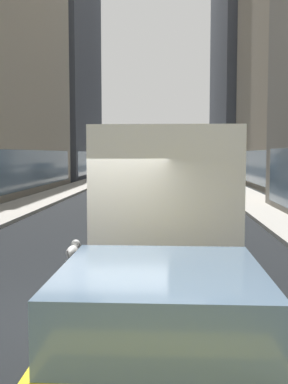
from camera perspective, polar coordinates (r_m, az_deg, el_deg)
name	(u,v)px	position (r m, az deg, el deg)	size (l,w,h in m)	color
ground_plane	(156,182)	(42.32, 1.45, 1.24)	(120.00, 120.00, 0.00)	black
sidewalk_left	(94,181)	(42.87, -6.19, 1.36)	(2.40, 110.00, 0.15)	#ADA89E
sidewalk_right	(219,181)	(42.53, 9.15, 1.30)	(2.40, 110.00, 0.15)	#ADA89E
building_left_far	(49,45)	(53.88, -11.58, 17.28)	(9.05, 16.59, 28.75)	#4C515B
building_right_far	(263,52)	(57.51, 14.34, 16.32)	(10.43, 19.23, 28.56)	#4C515B
transit_bus	(167,182)	(13.23, 2.87, 1.25)	(2.78, 11.53, 3.05)	silver
car_grey_wagon	(169,172)	(45.39, 3.08, 2.51)	(1.83, 4.22, 1.62)	slate
car_yellow_taxi	(161,351)	(4.38, 2.13, -18.94)	(1.85, 4.17, 1.62)	yellow
car_silver_sedan	(131,170)	(48.75, -1.62, 2.67)	(1.93, 3.99, 1.62)	#B7BABF
car_blue_hatchback	(168,185)	(25.92, 3.01, 0.84)	(1.92, 4.34, 1.62)	#4C6BB7
box_truck	(169,166)	(34.31, 3.06, 3.20)	(2.30, 7.50, 3.05)	#19519E
dalmatian_dog	(73,252)	(9.96, -8.72, -7.30)	(0.22, 0.96, 0.72)	white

